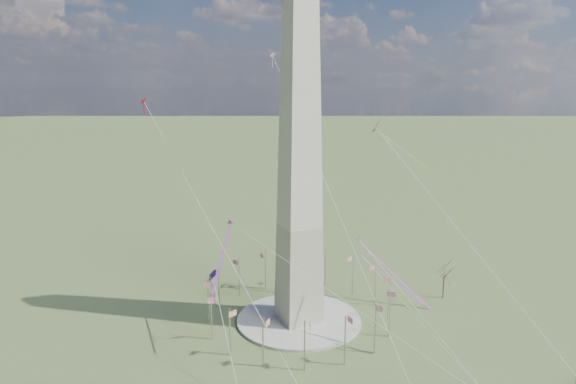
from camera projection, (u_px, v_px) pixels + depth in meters
name	position (u px, v px, depth m)	size (l,w,h in m)	color
ground	(299.00, 321.00, 148.95)	(2000.00, 2000.00, 0.00)	#4C5B2D
plaza	(299.00, 320.00, 148.87)	(36.00, 36.00, 0.80)	beige
washington_monument	(300.00, 157.00, 138.71)	(15.56, 15.56, 100.00)	#AFA893
flagpole_ring	(299.00, 298.00, 147.40)	(54.40, 54.40, 13.00)	#AEB0B5
tree_near	(444.00, 274.00, 162.96)	(6.63, 6.63, 11.60)	#423928
kite_delta_black	(379.00, 130.00, 154.21)	(15.36, 14.96, 14.36)	black
kite_diamond_purple	(213.00, 279.00, 132.59)	(2.37, 3.57, 10.66)	#361768
kite_streamer_left	(381.00, 262.00, 132.30)	(10.10, 19.15, 14.19)	#FF3B28
kite_streamer_mid	(224.00, 247.00, 134.93)	(11.43, 17.57, 13.65)	#FF3B28
kite_streamer_right	(385.00, 274.00, 159.92)	(17.90, 18.93, 16.92)	#FF3B28
kite_small_red	(143.00, 102.00, 157.72)	(1.33, 2.04, 4.99)	red
kite_small_white	(273.00, 56.00, 173.46)	(1.42, 1.86, 4.79)	silver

